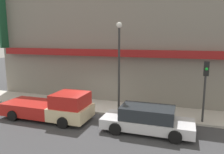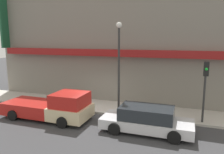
{
  "view_description": "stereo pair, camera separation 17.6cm",
  "coord_description": "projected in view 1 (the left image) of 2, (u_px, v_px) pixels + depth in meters",
  "views": [
    {
      "loc": [
        5.54,
        -12.73,
        4.89
      ],
      "look_at": [
        0.88,
        1.13,
        2.33
      ],
      "focal_mm": 35.0,
      "sensor_mm": 36.0,
      "label": 1
    },
    {
      "loc": [
        5.7,
        -12.67,
        4.89
      ],
      "look_at": [
        0.88,
        1.13,
        2.33
      ],
      "focal_mm": 35.0,
      "sensor_mm": 36.0,
      "label": 2
    }
  ],
  "objects": [
    {
      "name": "street_lamp",
      "position": [
        119.0,
        58.0,
        13.72
      ],
      "size": [
        0.36,
        0.36,
        5.78
      ],
      "color": "#2D2D2D",
      "rests_on": "sidewalk"
    },
    {
      "name": "traffic_light",
      "position": [
        205.0,
        81.0,
        12.23
      ],
      "size": [
        0.28,
        0.42,
        3.54
      ],
      "color": "#2D2D2D",
      "rests_on": "sidewalk"
    },
    {
      "name": "fire_hydrant",
      "position": [
        67.0,
        100.0,
        15.87
      ],
      "size": [
        0.2,
        0.2,
        0.74
      ],
      "color": "#196633",
      "rests_on": "sidewalk"
    },
    {
      "name": "sidewalk",
      "position": [
        102.0,
        107.0,
        15.78
      ],
      "size": [
        36.0,
        2.83,
        0.13
      ],
      "color": "#B7B2A8",
      "rests_on": "ground"
    },
    {
      "name": "building",
      "position": [
        114.0,
        47.0,
        17.76
      ],
      "size": [
        19.8,
        3.8,
        10.25
      ],
      "color": "gray",
      "rests_on": "ground"
    },
    {
      "name": "pickup_truck",
      "position": [
        52.0,
        107.0,
        13.38
      ],
      "size": [
        5.56,
        2.29,
        1.74
      ],
      "rotation": [
        0.0,
        0.0,
        0.02
      ],
      "color": "beige",
      "rests_on": "ground"
    },
    {
      "name": "parked_car",
      "position": [
        147.0,
        120.0,
        11.57
      ],
      "size": [
        4.8,
        2.03,
        1.38
      ],
      "rotation": [
        0.0,
        0.0,
        0.04
      ],
      "color": "silver",
      "rests_on": "ground"
    },
    {
      "name": "ground_plane",
      "position": [
        94.0,
        114.0,
        14.47
      ],
      "size": [
        80.0,
        80.0,
        0.0
      ],
      "primitive_type": "plane",
      "color": "#38383A"
    }
  ]
}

